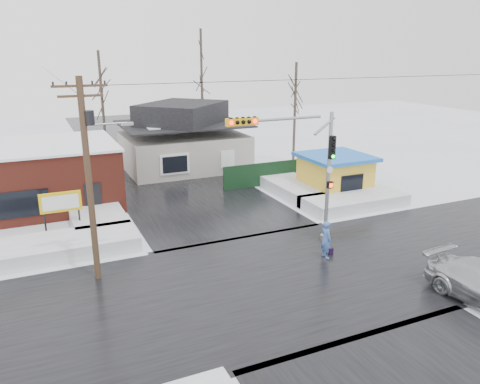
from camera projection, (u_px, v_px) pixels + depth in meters
name	position (u px, v px, depth m)	size (l,w,h in m)	color
ground	(289.00, 277.00, 21.48)	(120.00, 120.00, 0.00)	white
road_ns	(289.00, 277.00, 21.47)	(10.00, 120.00, 0.02)	black
road_ew	(289.00, 277.00, 21.47)	(120.00, 10.00, 0.02)	black
snowbank_nw	(68.00, 245.00, 23.93)	(7.00, 3.00, 0.80)	white
snowbank_ne	(354.00, 201.00, 31.00)	(7.00, 3.00, 0.80)	white
snowbank_nside_w	(94.00, 211.00, 29.08)	(3.00, 8.00, 0.80)	white
snowbank_nside_e	(290.00, 185.00, 34.58)	(3.00, 8.00, 0.80)	white
traffic_signal	(304.00, 162.00, 23.70)	(6.05, 0.68, 7.00)	gray
utility_pole	(90.00, 169.00, 19.93)	(3.15, 0.44, 9.00)	#382619
brick_building	(20.00, 177.00, 30.51)	(12.20, 8.20, 4.12)	maroon
marquee_sign	(61.00, 203.00, 25.67)	(2.20, 0.21, 2.55)	black
house	(183.00, 139.00, 40.70)	(10.40, 8.40, 5.76)	#ABA59B
kiosk	(335.00, 174.00, 33.50)	(4.60, 4.60, 2.88)	yellow
fence	(271.00, 173.00, 35.98)	(8.00, 0.12, 1.80)	black
tree_far_left	(100.00, 75.00, 40.28)	(3.00, 3.00, 10.00)	#332821
tree_far_mid	(201.00, 55.00, 45.49)	(3.00, 3.00, 12.00)	#332821
tree_far_right	(296.00, 83.00, 41.56)	(3.00, 3.00, 9.00)	#332821
pedestrian	(326.00, 240.00, 23.19)	(0.70, 0.46, 1.93)	#4369BD
shopping_bag	(331.00, 252.00, 23.73)	(0.28, 0.12, 0.35)	black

